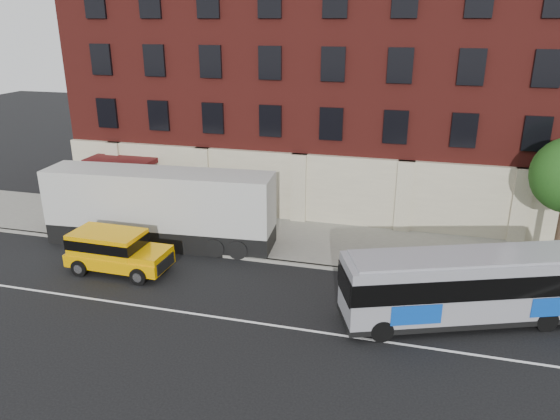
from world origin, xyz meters
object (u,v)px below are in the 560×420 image
(sign_pole, at_px, (119,219))
(city_bus, at_px, (477,285))
(shipping_container, at_px, (160,208))
(yellow_suv, at_px, (114,249))

(sign_pole, distance_m, city_bus, 18.01)
(sign_pole, bearing_deg, shipping_container, 17.22)
(yellow_suv, height_order, shipping_container, shipping_container)
(sign_pole, xyz_separation_m, shipping_container, (2.11, 0.65, 0.54))
(sign_pole, xyz_separation_m, city_bus, (17.72, -3.22, 0.16))
(sign_pole, bearing_deg, yellow_suv, -63.15)
(city_bus, distance_m, yellow_suv, 16.26)
(city_bus, bearing_deg, sign_pole, 169.71)
(sign_pole, height_order, shipping_container, shipping_container)
(yellow_suv, distance_m, shipping_container, 3.72)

